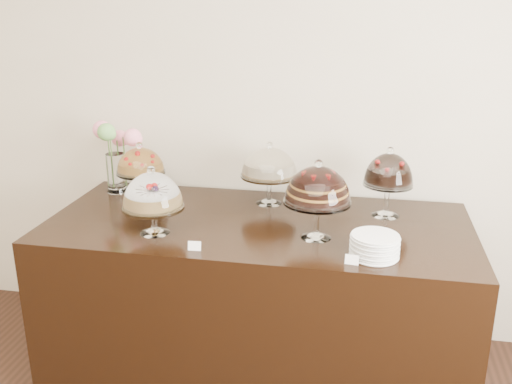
% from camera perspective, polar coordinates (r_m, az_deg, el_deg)
% --- Properties ---
extents(wall_back, '(5.00, 0.04, 3.00)m').
position_cam_1_polar(wall_back, '(3.36, 1.42, 10.09)').
color(wall_back, beige).
rests_on(wall_back, ground).
extents(display_counter, '(2.20, 1.00, 0.90)m').
position_cam_1_polar(display_counter, '(3.18, 0.18, -10.54)').
color(display_counter, black).
rests_on(display_counter, ground).
extents(cake_stand_sugar_sponge, '(0.30, 0.30, 0.35)m').
position_cam_1_polar(cake_stand_sugar_sponge, '(2.82, -10.31, -0.18)').
color(cake_stand_sugar_sponge, white).
rests_on(cake_stand_sugar_sponge, display_counter).
extents(cake_stand_choco_layer, '(0.33, 0.33, 0.40)m').
position_cam_1_polar(cake_stand_choco_layer, '(2.72, 6.19, 0.46)').
color(cake_stand_choco_layer, white).
rests_on(cake_stand_choco_layer, display_counter).
extents(cake_stand_cheesecake, '(0.32, 0.32, 0.36)m').
position_cam_1_polar(cake_stand_cheesecake, '(3.18, 1.34, 2.73)').
color(cake_stand_cheesecake, white).
rests_on(cake_stand_cheesecake, display_counter).
extents(cake_stand_dark_choco, '(0.26, 0.26, 0.38)m').
position_cam_1_polar(cake_stand_dark_choco, '(3.07, 13.13, 1.90)').
color(cake_stand_dark_choco, white).
rests_on(cake_stand_dark_choco, display_counter).
extents(cake_stand_fruit_tart, '(0.28, 0.28, 0.33)m').
position_cam_1_polar(cake_stand_fruit_tart, '(3.36, -11.49, 2.83)').
color(cake_stand_fruit_tart, white).
rests_on(cake_stand_fruit_tart, display_counter).
extents(flower_vase, '(0.30, 0.29, 0.43)m').
position_cam_1_polar(flower_vase, '(3.48, -13.87, 4.15)').
color(flower_vase, white).
rests_on(flower_vase, display_counter).
extents(plate_stack, '(0.22, 0.22, 0.10)m').
position_cam_1_polar(plate_stack, '(2.62, 11.78, -5.30)').
color(plate_stack, white).
rests_on(plate_stack, display_counter).
extents(price_card_left, '(0.06, 0.02, 0.04)m').
position_cam_1_polar(price_card_left, '(2.66, -6.18, -5.38)').
color(price_card_left, white).
rests_on(price_card_left, display_counter).
extents(price_card_right, '(0.06, 0.02, 0.04)m').
position_cam_1_polar(price_card_right, '(2.54, 9.57, -6.69)').
color(price_card_right, white).
rests_on(price_card_right, display_counter).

